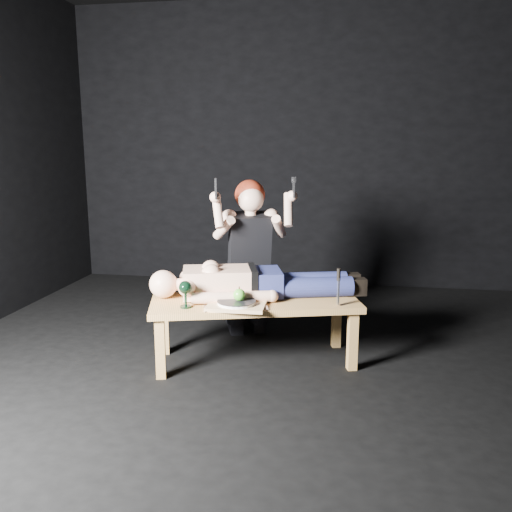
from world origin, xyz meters
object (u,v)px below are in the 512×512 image
object	(u,v)px
lying_man	(259,278)
kneeling_woman	(248,257)
table	(255,331)
carving_knife	(338,287)
goblet	(186,294)
serving_tray	(236,305)

from	to	relation	value
lying_man	kneeling_woman	size ratio (longest dim) A/B	1.05
kneeling_woman	table	bearing A→B (deg)	-94.04
kneeling_woman	carving_knife	world-z (taller)	kneeling_woman
table	kneeling_woman	distance (m)	0.70
table	goblet	distance (m)	0.58
serving_tray	lying_man	bearing A→B (deg)	71.78
kneeling_woman	carving_knife	xyz separation A→B (m)	(0.71, -0.58, -0.07)
table	goblet	bearing A→B (deg)	-164.64
table	carving_knife	distance (m)	0.67
serving_tray	carving_knife	distance (m)	0.69
kneeling_woman	serving_tray	world-z (taller)	kneeling_woman
table	carving_knife	bearing A→B (deg)	-20.17
table	goblet	xyz separation A→B (m)	(-0.42, -0.25, 0.32)
lying_man	carving_knife	bearing A→B (deg)	-31.74
table	lying_man	bearing A→B (deg)	69.30
serving_tray	kneeling_woman	bearing A→B (deg)	94.16
goblet	carving_knife	distance (m)	1.01
carving_knife	goblet	bearing A→B (deg)	176.17
table	serving_tray	distance (m)	0.32
table	serving_tray	xyz separation A→B (m)	(-0.09, -0.19, 0.24)
lying_man	carving_knife	xyz separation A→B (m)	(0.56, -0.16, 0.00)
serving_tray	goblet	distance (m)	0.34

